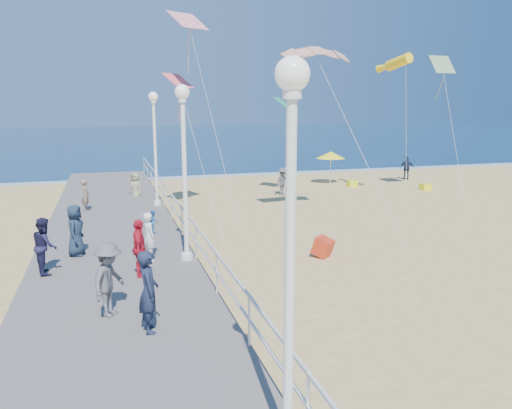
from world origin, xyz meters
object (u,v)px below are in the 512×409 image
object	(u,v)px
spectator_2	(109,280)
beach_umbrella	(331,155)
spectator_6	(86,195)
beach_walker_b	(407,168)
woman_holding_toddler	(149,237)
toddler_held	(153,221)
lamp_post_far	(155,137)
spectator_7	(45,246)
beach_walker_a	(283,181)
spectator_0	(149,291)
lamp_post_mid	(184,155)
spectator_4	(75,230)
box_kite	(323,249)
beach_chair_right	(425,187)
beach_chair_left	(352,184)
spectator_3	(139,248)
lamp_post_near	(290,221)
beach_walker_c	(135,188)

from	to	relation	value
spectator_2	beach_umbrella	distance (m)	23.32
spectator_6	beach_walker_b	distance (m)	22.03
woman_holding_toddler	toddler_held	size ratio (longest dim) A/B	2.15
lamp_post_far	spectator_7	distance (m)	10.25
woman_holding_toddler	beach_walker_a	bearing A→B (deg)	-51.50
spectator_0	spectator_7	distance (m)	5.29
lamp_post_mid	spectator_4	xyz separation A→B (m)	(-3.30, 1.45, -2.44)
lamp_post_far	spectator_4	size ratio (longest dim) A/B	3.23
spectator_6	box_kite	distance (m)	11.52
woman_holding_toddler	beach_umbrella	bearing A→B (deg)	-56.65
spectator_0	beach_umbrella	size ratio (longest dim) A/B	0.83
spectator_2	toddler_held	bearing A→B (deg)	11.07
woman_holding_toddler	beach_chair_right	world-z (taller)	woman_holding_toddler
toddler_held	beach_chair_left	distance (m)	18.90
lamp_post_mid	spectator_6	bearing A→B (deg)	110.69
spectator_2	beach_chair_right	xyz separation A→B (m)	(18.68, 14.57, -1.05)
spectator_7	beach_chair_right	bearing A→B (deg)	-73.88
spectator_0	beach_chair_left	size ratio (longest dim) A/B	3.22
lamp_post_mid	spectator_0	distance (m)	5.52
lamp_post_far	spectator_7	xyz separation A→B (m)	(-4.05, -9.09, -2.45)
spectator_4	box_kite	world-z (taller)	spectator_4
spectator_3	box_kite	world-z (taller)	spectator_3
beach_chair_left	lamp_post_mid	bearing A→B (deg)	-133.41
beach_chair_right	beach_chair_left	bearing A→B (deg)	146.02
beach_chair_right	lamp_post_near	bearing A→B (deg)	-129.38
lamp_post_near	toddler_held	size ratio (longest dim) A/B	7.54
spectator_3	spectator_4	distance (m)	3.18
beach_umbrella	toddler_held	bearing A→B (deg)	-131.41
woman_holding_toddler	box_kite	size ratio (longest dim) A/B	2.53
woman_holding_toddler	beach_walker_b	bearing A→B (deg)	-66.90
box_kite	beach_walker_a	bearing A→B (deg)	35.74
beach_walker_a	beach_chair_left	size ratio (longest dim) A/B	2.90
spectator_2	box_kite	distance (m)	8.05
lamp_post_mid	beach_umbrella	size ratio (longest dim) A/B	2.49
beach_chair_left	spectator_7	bearing A→B (deg)	-141.10
lamp_post_far	box_kite	world-z (taller)	lamp_post_far
spectator_2	woman_holding_toddler	bearing A→B (deg)	12.38
spectator_2	spectator_6	bearing A→B (deg)	34.13
beach_walker_c	beach_walker_a	bearing A→B (deg)	44.42
beach_umbrella	beach_chair_left	world-z (taller)	beach_umbrella
lamp_post_far	lamp_post_mid	bearing A→B (deg)	-90.00
lamp_post_mid	spectator_0	world-z (taller)	lamp_post_mid
toddler_held	spectator_3	xyz separation A→B (m)	(-0.55, -1.55, -0.38)
lamp_post_mid	box_kite	size ratio (longest dim) A/B	8.87
lamp_post_mid	toddler_held	distance (m)	2.30
beach_walker_a	beach_umbrella	xyz separation A→B (m)	(4.40, 3.03, 1.11)
lamp_post_far	beach_walker_a	size ratio (longest dim) A/B	3.33
spectator_2	spectator_3	xyz separation A→B (m)	(0.83, 2.48, -0.03)
woman_holding_toddler	spectator_3	size ratio (longest dim) A/B	0.93
lamp_post_mid	woman_holding_toddler	bearing A→B (deg)	168.12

